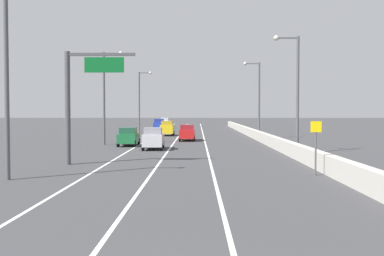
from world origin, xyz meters
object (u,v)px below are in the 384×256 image
lamp_post_right_second (295,86)px  car_red_1 (187,133)px  overhead_sign_gantry (79,93)px  car_silver_2 (153,139)px  lamp_post_left_mid (106,91)px  car_blue_4 (159,125)px  lamp_post_left_near (12,71)px  car_yellow_3 (167,128)px  car_green_0 (129,137)px  lamp_post_right_third (257,95)px  car_white_5 (165,122)px  lamp_post_left_far (141,98)px  speed_advisory_sign (316,144)px

lamp_post_right_second → car_red_1: lamp_post_right_second is taller
overhead_sign_gantry → car_silver_2: (3.80, 12.10, -3.72)m
lamp_post_left_mid → car_blue_4: 34.77m
lamp_post_left_near → lamp_post_right_second: bearing=40.0°
overhead_sign_gantry → car_yellow_3: bearing=84.3°
car_green_0 → car_red_1: size_ratio=0.91×
lamp_post_left_near → car_yellow_3: (5.27, 42.51, -4.59)m
lamp_post_right_second → car_yellow_3: 30.70m
car_green_0 → lamp_post_left_near: bearing=-96.3°
lamp_post_right_third → car_white_5: lamp_post_right_third is taller
lamp_post_left_near → lamp_post_left_far: size_ratio=1.00×
car_silver_2 → car_yellow_3: (-0.22, 23.57, 0.05)m
speed_advisory_sign → car_blue_4: 59.00m
speed_advisory_sign → car_green_0: size_ratio=0.70×
overhead_sign_gantry → lamp_post_right_second: 17.82m
lamp_post_left_mid → lamp_post_left_far: 24.94m
car_red_1 → car_silver_2: 12.79m
car_yellow_3 → lamp_post_right_third: bearing=-30.2°
lamp_post_left_near → car_silver_2: (5.49, 18.94, -4.64)m
overhead_sign_gantry → car_red_1: (6.67, 24.56, -3.77)m
car_blue_4 → overhead_sign_gantry: bearing=-91.1°
lamp_post_left_mid → car_yellow_3: (5.28, 17.57, -4.59)m
lamp_post_right_third → car_red_1: (-8.84, -4.16, -4.69)m
car_silver_2 → lamp_post_left_near: bearing=-106.2°
car_silver_2 → car_white_5: (-3.03, 59.00, 0.01)m
speed_advisory_sign → car_red_1: bearing=104.7°
lamp_post_right_third → lamp_post_left_mid: size_ratio=1.00×
overhead_sign_gantry → lamp_post_right_second: bearing=26.5°
lamp_post_left_mid → car_white_5: lamp_post_left_mid is taller
lamp_post_left_mid → car_silver_2: bearing=-47.5°
lamp_post_right_second → lamp_post_left_far: (-17.03, 35.09, 0.00)m
car_yellow_3 → lamp_post_right_second: bearing=-66.0°
lamp_post_left_far → car_silver_2: bearing=-81.0°
lamp_post_right_second → lamp_post_right_third: same height
lamp_post_left_mid → car_green_0: size_ratio=2.27×
speed_advisory_sign → lamp_post_left_near: lamp_post_left_near is taller
overhead_sign_gantry → speed_advisory_sign: (14.41, -5.01, -2.96)m
lamp_post_left_mid → car_red_1: lamp_post_left_mid is taller
lamp_post_right_third → car_silver_2: 20.86m
car_green_0 → lamp_post_right_third: bearing=40.0°
overhead_sign_gantry → lamp_post_left_mid: lamp_post_left_mid is taller
car_blue_4 → lamp_post_right_second: bearing=-71.5°
lamp_post_right_third → car_white_5: size_ratio=2.14×
car_yellow_3 → car_blue_4: same height
car_yellow_3 → car_blue_4: 16.97m
lamp_post_left_far → car_yellow_3: bearing=-57.6°
lamp_post_left_near → lamp_post_left_mid: same height
car_white_5 → car_green_0: bearing=-89.9°
car_yellow_3 → car_green_0: bearing=-98.0°
car_green_0 → car_blue_4: bearing=89.7°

